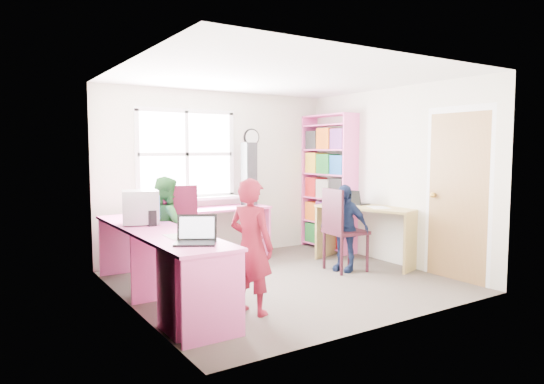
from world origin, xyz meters
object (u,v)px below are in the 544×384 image
Objects in this scene: potted_plant at (182,199)px; person_red at (251,246)px; person_navy at (344,228)px; swivel_chair at (184,242)px; cd_tower at (249,174)px; right_desk at (368,222)px; person_green at (167,229)px; laptop_right at (355,201)px; crt_monitor at (141,207)px; bookshelf at (328,186)px; laptop_left at (196,237)px; l_desk at (190,262)px; wooden_chair at (341,227)px.

person_red is (-0.23, -2.27, -0.24)m from potted_plant.
potted_plant is 2.22m from person_navy.
cd_tower is (1.39, 0.89, 0.72)m from swivel_chair.
person_green is (-2.68, 0.57, 0.06)m from right_desk.
person_red is at bearing -90.75° from person_navy.
potted_plant is (-2.17, 1.07, 0.05)m from laptop_right.
laptop_right is at bearing 13.81° from crt_monitor.
person_red is at bearing -142.45° from bookshelf.
cd_tower is at bearing -2.92° from potted_plant.
cd_tower is at bearing 41.56° from laptop_right.
person_navy is (2.42, 0.82, -0.25)m from laptop_left.
crt_monitor is at bearing -131.44° from potted_plant.
right_desk is at bearing -97.51° from bookshelf.
swivel_chair is 4.14× the size of potted_plant.
right_desk is 0.71× the size of bookshelf.
crt_monitor is 0.35× the size of person_red.
crt_monitor reaches higher than potted_plant.
right_desk is 0.38m from laptop_right.
swivel_chair is 1.47m from laptop_left.
cd_tower is 1.08m from potted_plant.
cd_tower is 1.79m from person_green.
swivel_chair is at bearing -111.30° from potted_plant.
right_desk is at bearing 9.03° from l_desk.
swivel_chair is at bearing 102.48° from laptop_left.
cd_tower is (1.92, 0.96, 0.27)m from crt_monitor.
l_desk is at bearing -139.34° from cd_tower.
wooden_chair is (2.20, 0.30, 0.12)m from l_desk.
potted_plant is (-1.03, 0.05, -0.32)m from cd_tower.
potted_plant is (-2.17, 1.34, 0.32)m from right_desk.
bookshelf reaches higher than wooden_chair.
swivel_chair is at bearing -129.06° from person_navy.
person_navy reaches higher than wooden_chair.
person_navy is at bearing 1.77° from wooden_chair.
person_green is 1.12× the size of person_navy.
potted_plant is at bearing 56.95° from laptop_right.
swivel_chair is at bearing 152.81° from right_desk.
bookshelf is 0.78m from laptop_right.
laptop_right is (3.06, -0.06, -0.10)m from crt_monitor.
cd_tower reaches higher than laptop_left.
laptop_left is at bearing -109.42° from potted_plant.
bookshelf reaches higher than right_desk.
wooden_chair is 2.52m from laptop_left.
person_green is at bearing 76.84° from laptop_right.
person_green is at bearing 149.65° from right_desk.
bookshelf reaches higher than l_desk.
bookshelf reaches higher than person_green.
laptop_left is 1.58m from person_green.
crt_monitor is (-2.44, 0.48, 0.36)m from wooden_chair.
crt_monitor is 0.40× the size of person_navy.
wooden_chair reaches higher than l_desk.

